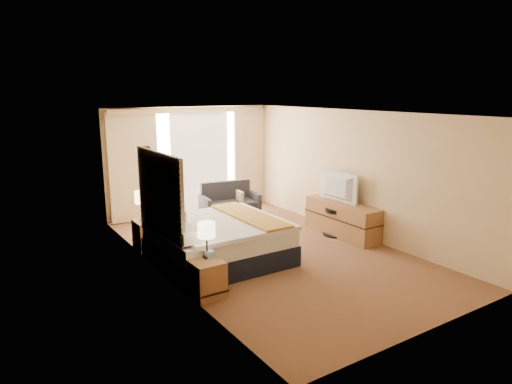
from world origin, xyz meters
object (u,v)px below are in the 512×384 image
lamp_left (207,231)px  nightstand_left (206,278)px  desk_chair (339,211)px  lamp_right (142,198)px  bed (218,241)px  loveseat (229,206)px  floor_lamp (146,171)px  television (334,187)px  nightstand_right (147,234)px  media_dresser (342,219)px

lamp_left → nightstand_left: bearing=-130.8°
desk_chair → lamp_right: 4.02m
bed → nightstand_left: bearing=-125.8°
loveseat → floor_lamp: size_ratio=0.78×
television → desk_chair: bearing=-168.2°
desk_chair → lamp_right: (-3.74, 1.39, 0.49)m
bed → television: 2.91m
nightstand_left → lamp_left: bearing=49.2°
loveseat → desk_chair: bearing=-54.3°
nightstand_right → desk_chair: desk_chair is taller
floor_lamp → lamp_right: (-0.48, -1.08, -0.30)m
floor_lamp → desk_chair: (3.26, -2.47, -0.79)m
lamp_right → lamp_left: bearing=-87.2°
nightstand_left → lamp_left: 0.71m
media_dresser → lamp_left: 3.82m
nightstand_left → lamp_right: size_ratio=0.95×
nightstand_left → media_dresser: media_dresser is taller
nightstand_right → lamp_left: 2.53m
lamp_left → lamp_right: lamp_right is taller
television → nightstand_left: bearing=107.3°
loveseat → bed: bearing=-115.6°
loveseat → floor_lamp: 2.24m
media_dresser → floor_lamp: floor_lamp is taller
media_dresser → loveseat: 2.80m
loveseat → desk_chair: (1.27, -2.41, 0.23)m
media_dresser → floor_lamp: 4.26m
bed → television: bearing=2.7°
loveseat → lamp_left: lamp_left is taller
nightstand_left → floor_lamp: (0.42, 3.60, 1.02)m
nightstand_left → television: size_ratio=0.51×
nightstand_left → lamp_right: 2.62m
loveseat → nightstand_left: bearing=-116.3°
floor_lamp → desk_chair: floor_lamp is taller
nightstand_right → lamp_left: size_ratio=0.99×
lamp_left → loveseat: bearing=55.9°
nightstand_left → floor_lamp: bearing=83.4°
desk_chair → lamp_right: desk_chair is taller
nightstand_left → media_dresser: 3.85m
bed → loveseat: size_ratio=1.51×
bed → television: television is taller
media_dresser → television: (-0.05, 0.20, 0.66)m
loveseat → floor_lamp: (-1.99, 0.06, 1.02)m
desk_chair → lamp_left: desk_chair is taller
bed → loveseat: bearing=56.5°
bed → desk_chair: bearing=0.1°
loveseat → television: size_ratio=1.34×
loveseat → lamp_right: (-2.47, -1.02, 0.72)m
media_dresser → lamp_left: size_ratio=3.25×
media_dresser → desk_chair: size_ratio=1.57×
media_dresser → bed: bearing=178.6°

